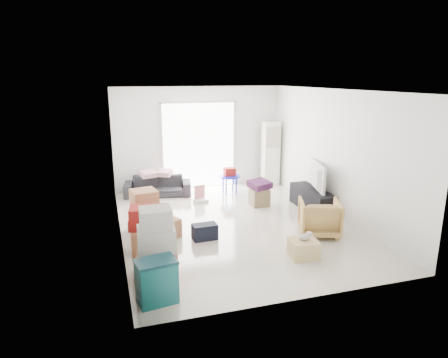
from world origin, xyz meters
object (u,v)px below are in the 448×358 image
at_px(ac_tower, 271,154).
at_px(wood_crate, 303,248).
at_px(tv_console, 312,199).
at_px(ottoman, 259,197).
at_px(television, 313,186).
at_px(storage_bins, 157,281).
at_px(armchair, 320,216).
at_px(kids_table, 230,175).
at_px(sofa, 158,183).

relative_size(ac_tower, wood_crate, 3.89).
relative_size(tv_console, ottoman, 3.53).
bearing_deg(tv_console, ac_tower, 91.25).
bearing_deg(television, storage_bins, 140.92).
relative_size(ac_tower, television, 1.66).
bearing_deg(armchair, storage_bins, 44.65).
relative_size(armchair, ottoman, 1.88).
relative_size(tv_console, armchair, 1.88).
xyz_separation_m(tv_console, ottoman, (-1.04, 0.62, -0.04)).
bearing_deg(wood_crate, kids_table, 90.57).
height_order(television, storage_bins, television).
height_order(sofa, storage_bins, sofa).
relative_size(television, sofa, 0.63).
distance_m(sofa, ottoman, 2.65).
distance_m(television, wood_crate, 2.59).
distance_m(kids_table, wood_crate, 3.98).
bearing_deg(television, sofa, 71.06).
distance_m(armchair, kids_table, 3.28).
xyz_separation_m(sofa, armchair, (2.59, -3.52, 0.05)).
bearing_deg(armchair, tv_console, -93.23).
bearing_deg(ottoman, wood_crate, -96.51).
distance_m(television, armchair, 1.52).
bearing_deg(storage_bins, wood_crate, 14.89).
xyz_separation_m(ac_tower, television, (0.05, -2.29, -0.33)).
xyz_separation_m(storage_bins, ottoman, (2.86, 3.47, -0.10)).
xyz_separation_m(ottoman, kids_table, (-0.36, 1.17, 0.28)).
bearing_deg(television, armchair, 170.89).
bearing_deg(kids_table, ottoman, -73.01).
distance_m(ac_tower, storage_bins, 6.45).
distance_m(tv_console, ottoman, 1.21).
bearing_deg(sofa, ac_tower, 12.65).
relative_size(television, storage_bins, 1.73).
height_order(tv_console, sofa, sofa).
relative_size(storage_bins, kids_table, 0.91).
bearing_deg(kids_table, sofa, 169.18).
distance_m(ac_tower, kids_table, 1.49).
bearing_deg(ottoman, storage_bins, -129.51).
relative_size(ac_tower, sofa, 1.05).
xyz_separation_m(ac_tower, storage_bins, (-3.85, -5.14, -0.57)).
distance_m(tv_console, armchair, 1.52).
bearing_deg(wood_crate, armchair, 46.63).
relative_size(television, ottoman, 2.60).
relative_size(television, armchair, 1.39).
bearing_deg(tv_console, storage_bins, -143.85).
distance_m(tv_console, storage_bins, 4.83).
distance_m(armchair, storage_bins, 3.60).
bearing_deg(ac_tower, sofa, -177.28).
relative_size(ac_tower, tv_console, 1.23).
bearing_deg(armchair, kids_table, -55.51).
xyz_separation_m(ac_tower, armchair, (-0.56, -3.67, -0.50)).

